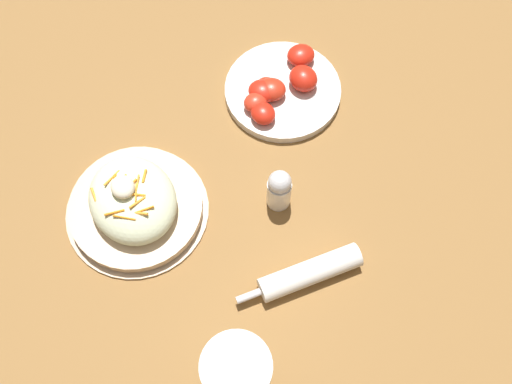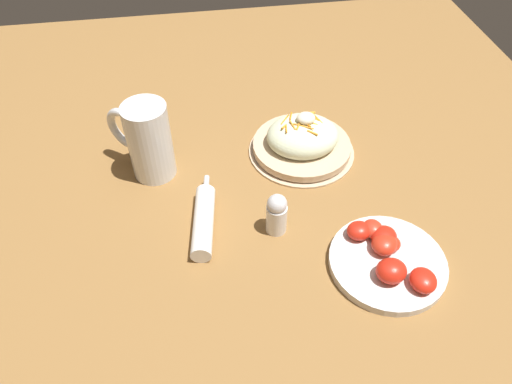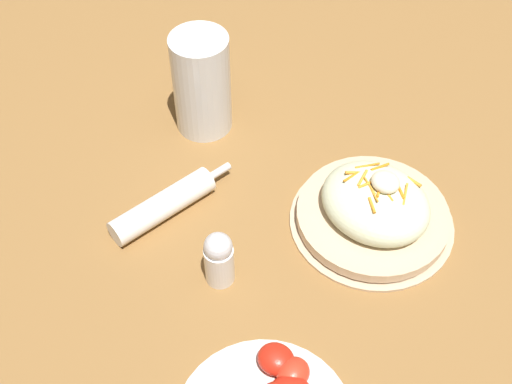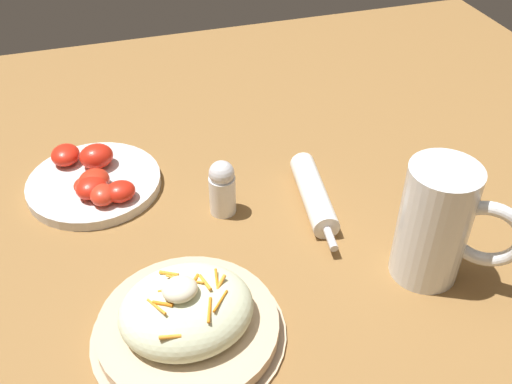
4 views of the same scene
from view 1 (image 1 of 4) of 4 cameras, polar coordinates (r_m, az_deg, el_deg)
name	(u,v)px [view 1 (image 1 of 4)]	position (r m, az deg, el deg)	size (l,w,h in m)	color
ground_plane	(214,254)	(0.87, -4.04, -5.92)	(1.43, 1.43, 0.00)	olive
salad_plate	(134,204)	(0.88, -11.46, -1.09)	(0.21, 0.21, 0.09)	#D1B28E
beer_mug	(237,381)	(0.76, -1.80, -17.47)	(0.12, 0.11, 0.15)	white
napkin_roll	(309,273)	(0.84, 5.04, -7.64)	(0.05, 0.18, 0.03)	white
tomato_plate	(281,89)	(0.98, 2.41, 9.74)	(0.19, 0.19, 0.05)	silver
salt_shaker	(279,189)	(0.86, 2.22, 0.27)	(0.04, 0.04, 0.08)	white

